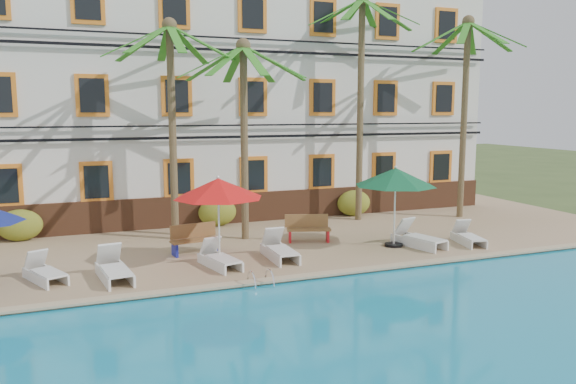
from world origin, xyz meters
name	(u,v)px	position (x,y,z in m)	size (l,w,h in m)	color
ground	(279,279)	(0.00, 0.00, 0.00)	(100.00, 100.00, 0.00)	#384C23
pool_deck	(231,237)	(0.00, 5.00, 0.12)	(30.00, 12.00, 0.25)	tan
pool_coping	(290,278)	(0.00, -0.90, 0.28)	(30.00, 0.35, 0.06)	tan
hotel_building	(199,95)	(0.00, 9.98, 5.37)	(25.40, 6.44, 10.22)	silver
palm_b	(172,98)	(-2.03, 4.99, 5.14)	(4.49, 4.49, 7.55)	brown
palm_c	(244,110)	(0.27, 4.12, 4.75)	(4.49, 4.49, 6.88)	brown
palm_d	(361,78)	(5.64, 5.77, 6.00)	(4.49, 4.49, 9.05)	brown
palm_e	(465,90)	(9.96, 4.78, 5.56)	(4.49, 4.49, 8.29)	brown
shrub_left	(20,225)	(-7.09, 6.60, 0.80)	(1.50, 0.90, 1.10)	#2F621C
shrub_mid	(217,212)	(-0.11, 6.60, 0.80)	(1.50, 0.90, 1.10)	#2F621C
shrub_right	(354,203)	(5.86, 6.60, 0.80)	(1.50, 0.90, 1.10)	#2F621C
umbrella_red	(218,189)	(-1.39, 1.24, 2.49)	(2.62, 2.62, 2.62)	black
umbrella_green	(396,178)	(4.56, 1.28, 2.55)	(2.70, 2.70, 2.69)	black
lounger_a	(45,272)	(-6.12, 1.27, 0.50)	(1.21, 1.75, 0.78)	silver
lounger_b	(114,269)	(-4.40, 0.74, 0.54)	(0.92, 1.98, 0.90)	silver
lounger_c	(219,258)	(-1.48, 0.93, 0.51)	(0.99, 1.81, 0.81)	silver
lounger_d	(279,249)	(0.45, 1.16, 0.54)	(0.69, 1.89, 0.89)	silver
lounger_e	(418,238)	(5.29, 0.96, 0.54)	(1.16, 2.02, 0.90)	silver
lounger_f	(468,236)	(7.08, 0.67, 0.50)	(0.93, 1.72, 0.77)	silver
bench_left	(194,239)	(-1.83, 2.77, 0.72)	(1.55, 0.69, 0.93)	olive
bench_right	(309,228)	(2.19, 2.95, 0.72)	(1.57, 0.93, 0.93)	olive
pool_ladder	(261,284)	(-0.86, -1.00, 0.25)	(0.54, 0.74, 0.74)	silver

